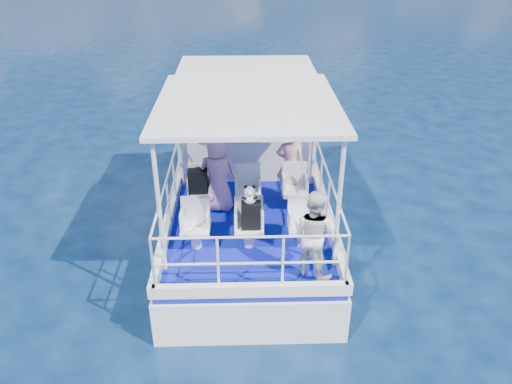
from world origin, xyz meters
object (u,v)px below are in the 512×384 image
passenger_stbd_aft (314,234)px  backpack_center (251,215)px  passenger_port_fwd (218,174)px  panda (250,195)px

passenger_stbd_aft → backpack_center: 1.19m
passenger_port_fwd → panda: bearing=115.9°
panda → passenger_port_fwd: bearing=113.4°
passenger_port_fwd → backpack_center: passenger_port_fwd is taller
passenger_stbd_aft → passenger_port_fwd: bearing=-14.6°
panda → passenger_stbd_aft: bearing=-36.6°
passenger_port_fwd → passenger_stbd_aft: (1.53, -2.04, -0.03)m
passenger_stbd_aft → backpack_center: passenger_stbd_aft is taller
passenger_stbd_aft → panda: 1.22m
passenger_port_fwd → backpack_center: 1.44m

